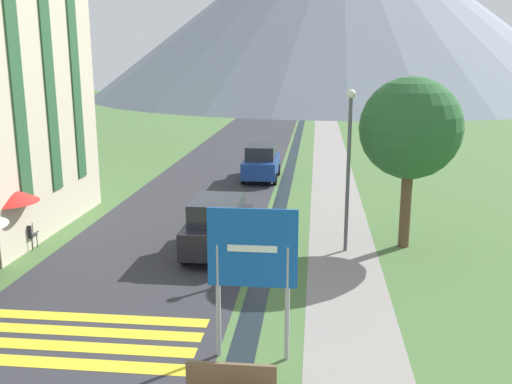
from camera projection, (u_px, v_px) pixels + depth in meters
name	position (u px, v px, depth m)	size (l,w,h in m)	color
ground_plane	(261.00, 186.00, 27.96)	(160.00, 160.00, 0.00)	#476B38
road	(238.00, 152.00, 37.89)	(6.40, 60.00, 0.01)	#2D2D33
footpath	(330.00, 154.00, 37.26)	(2.20, 60.00, 0.01)	gray
drainage_channel	(294.00, 153.00, 37.51)	(0.60, 60.00, 0.00)	black
crosswalk_marking	(80.00, 339.00, 12.76)	(5.44, 2.54, 0.01)	yellow
mountain_distant	(339.00, 2.00, 91.32)	(79.33, 79.33, 29.83)	gray
road_sign	(252.00, 262.00, 11.48)	(1.83, 0.11, 3.24)	#9E9EA3
parked_car_near	(218.00, 225.00, 18.23)	(1.90, 3.81, 1.82)	black
parked_car_far	(261.00, 162.00, 29.26)	(1.77, 3.92, 1.82)	navy
cafe_chair_middle	(1.00, 244.00, 17.64)	(0.40, 0.40, 0.85)	#232328
cafe_chair_far_left	(28.00, 235.00, 18.60)	(0.40, 0.40, 0.85)	#232328
cafe_chair_far_right	(29.00, 231.00, 18.93)	(0.40, 0.40, 0.85)	#232328
cafe_umbrella_middle_red	(7.00, 194.00, 17.74)	(1.91, 1.91, 2.24)	#B7B2A8
streetlamp	(349.00, 158.00, 17.91)	(0.28, 0.28, 5.20)	#515156
tree_by_path	(410.00, 129.00, 18.15)	(3.26, 3.26, 5.59)	brown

